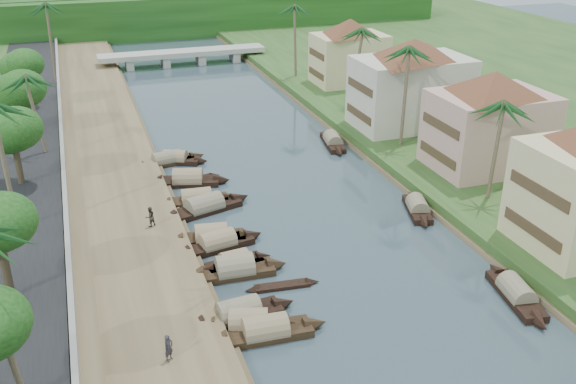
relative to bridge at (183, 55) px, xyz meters
name	(u,v)px	position (x,y,z in m)	size (l,w,h in m)	color
ground	(361,282)	(0.00, -72.00, -1.72)	(220.00, 220.00, 0.00)	#31424A
left_bank	(114,198)	(-16.00, -52.00, -1.32)	(10.00, 180.00, 0.80)	brown
right_bank	(443,152)	(19.00, -52.00, -1.12)	(16.00, 180.00, 1.20)	#24441B
road	(16,208)	(-24.50, -52.00, -1.02)	(8.00, 180.00, 1.40)	black
retaining_wall	(65,195)	(-20.20, -52.00, -0.37)	(0.40, 180.00, 1.10)	gray
treeline	(157,15)	(0.00, 28.00, 2.28)	(120.00, 14.00, 8.00)	#11360E
bridge	(183,55)	(0.00, 0.00, 0.00)	(28.00, 4.00, 2.40)	#9D9D93
building_mid	(490,119)	(19.99, -58.00, 4.41)	(14.11, 14.11, 9.70)	tan
building_far	(411,82)	(18.99, -44.00, 4.66)	(15.59, 15.59, 10.20)	beige
building_distant	(349,51)	(19.99, -24.00, 4.16)	(12.62, 12.62, 9.20)	#CBB388
sampan_2	(265,332)	(-8.57, -75.92, -1.31)	(8.57, 2.20, 2.24)	black
sampan_3	(239,314)	(-9.69, -73.51, -1.31)	(8.41, 2.45, 2.23)	black
sampan_4	(249,324)	(-9.37, -74.78, -1.31)	(7.60, 3.84, 2.14)	black
sampan_5	(235,263)	(-8.29, -67.00, -1.31)	(6.33, 2.28, 2.01)	black
sampan_6	(235,270)	(-8.53, -67.98, -1.30)	(8.33, 2.40, 2.43)	black
sampan_7	(218,244)	(-8.85, -63.64, -1.31)	(8.40, 3.22, 2.19)	black
sampan_8	(211,238)	(-9.09, -62.46, -1.30)	(7.97, 2.97, 2.39)	black
sampan_9	(205,208)	(-8.45, -56.73, -1.30)	(9.67, 4.51, 2.39)	black
sampan_10	(197,200)	(-8.80, -54.93, -1.31)	(8.16, 2.36, 2.22)	black
sampan_11	(188,180)	(-8.70, -50.15, -1.30)	(8.69, 4.08, 2.41)	black
sampan_12	(167,161)	(-9.83, -44.28, -1.31)	(8.76, 2.99, 2.07)	black
sampan_13	(175,159)	(-8.96, -44.12, -1.31)	(7.23, 4.37, 2.02)	black
sampan_14	(516,294)	(9.45, -77.47, -1.31)	(2.97, 8.72, 2.09)	black
sampan_15	(417,208)	(9.70, -63.01, -1.31)	(3.57, 7.56, 2.02)	black
sampan_16	(333,142)	(9.14, -44.47, -1.31)	(2.96, 8.66, 2.09)	black
canoe_1	(282,286)	(-5.71, -70.77, -1.62)	(5.66, 1.41, 0.91)	black
canoe_2	(194,179)	(-7.92, -49.32, -1.62)	(5.28, 1.47, 0.76)	black
palm_1	(501,106)	(16.00, -64.49, 8.02)	(3.20, 3.20, 10.29)	brown
palm_2	(408,51)	(15.00, -49.71, 9.75)	(3.20, 3.20, 12.08)	brown
palm_3	(356,32)	(16.00, -34.57, 8.92)	(3.20, 3.20, 11.20)	brown
palm_6	(32,79)	(-22.00, -40.13, 7.59)	(3.20, 3.20, 9.63)	brown
palm_7	(296,8)	(14.00, -17.71, 9.55)	(3.20, 3.20, 11.87)	brown
palm_8	(45,7)	(-20.50, -10.75, 10.39)	(3.20, 3.20, 12.54)	brown
tree_3	(12,131)	(-24.00, -48.01, 4.85)	(4.83, 4.83, 7.24)	#463928
tree_4	(19,91)	(-24.00, -32.47, 4.47)	(5.16, 5.16, 6.99)	#463928
tree_5	(22,66)	(-24.00, -21.79, 4.82)	(4.74, 4.74, 7.18)	#463928
tree_6	(432,69)	(24.00, -40.04, 4.92)	(3.97, 3.97, 7.21)	#463928
person_near	(169,348)	(-14.90, -77.18, -0.04)	(0.64, 0.42, 1.76)	#2A2830
person_far	(150,217)	(-13.59, -59.54, -0.05)	(0.85, 0.66, 1.75)	#383027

